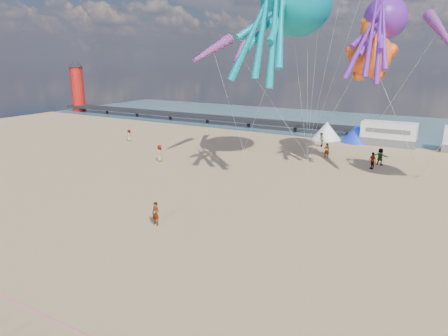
# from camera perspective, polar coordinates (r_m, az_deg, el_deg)

# --- Properties ---
(ground) EXTENTS (120.00, 120.00, 0.00)m
(ground) POSITION_cam_1_polar(r_m,az_deg,el_deg) (22.01, -11.09, -14.51)
(ground) COLOR tan
(ground) RESTS_ON ground
(water) EXTENTS (120.00, 120.00, 0.00)m
(water) POSITION_cam_1_polar(r_m,az_deg,el_deg) (71.16, 19.27, 5.83)
(water) COLOR #385E6C
(water) RESTS_ON ground
(pier) EXTENTS (60.00, 3.00, 0.50)m
(pier) POSITION_cam_1_polar(r_m,az_deg,el_deg) (71.76, -5.15, 7.50)
(pier) COLOR black
(pier) RESTS_ON ground
(lighthouse) EXTENTS (2.60, 2.60, 9.00)m
(lighthouse) POSITION_cam_1_polar(r_m,az_deg,el_deg) (90.36, -20.17, 10.50)
(lighthouse) COLOR #A5140F
(lighthouse) RESTS_ON ground
(motorhome_0) EXTENTS (6.60, 2.50, 3.00)m
(motorhome_0) POSITION_cam_1_polar(r_m,az_deg,el_deg) (55.37, 22.45, 4.54)
(motorhome_0) COLOR silver
(motorhome_0) RESTS_ON ground
(tent_white) EXTENTS (4.00, 4.00, 2.40)m
(tent_white) POSITION_cam_1_polar(r_m,az_deg,el_deg) (56.98, 14.44, 5.20)
(tent_white) COLOR white
(tent_white) RESTS_ON ground
(tent_blue) EXTENTS (4.00, 4.00, 2.40)m
(tent_blue) POSITION_cam_1_polar(r_m,az_deg,el_deg) (56.06, 18.37, 4.74)
(tent_blue) COLOR #1933CC
(tent_blue) RESTS_ON ground
(rope_line) EXTENTS (34.00, 0.03, 0.03)m
(rope_line) POSITION_cam_1_polar(r_m,az_deg,el_deg) (19.18, -21.52, -20.30)
(rope_line) COLOR #F2338C
(rope_line) RESTS_ON ground
(standing_person) EXTENTS (0.62, 0.43, 1.61)m
(standing_person) POSITION_cam_1_polar(r_m,az_deg,el_deg) (27.29, -9.74, -6.45)
(standing_person) COLOR tan
(standing_person) RESTS_ON ground
(beachgoer_0) EXTENTS (0.62, 0.44, 1.59)m
(beachgoer_0) POSITION_cam_1_polar(r_m,az_deg,el_deg) (55.35, -13.40, 4.55)
(beachgoer_0) COLOR #7F6659
(beachgoer_0) RESTS_ON ground
(beachgoer_1) EXTENTS (0.70, 0.95, 1.78)m
(beachgoer_1) POSITION_cam_1_polar(r_m,az_deg,el_deg) (52.02, 13.67, 3.95)
(beachgoer_1) COLOR #7F6659
(beachgoer_1) RESTS_ON ground
(beachgoer_3) EXTENTS (1.26, 1.24, 1.74)m
(beachgoer_3) POSITION_cam_1_polar(r_m,az_deg,el_deg) (43.00, 20.44, 1.01)
(beachgoer_3) COLOR #7F6659
(beachgoer_3) RESTS_ON ground
(beachgoer_4) EXTENTS (1.15, 0.73, 1.81)m
(beachgoer_4) POSITION_cam_1_polar(r_m,az_deg,el_deg) (44.85, 21.43, 1.53)
(beachgoer_4) COLOR #7F6659
(beachgoer_4) RESTS_ON ground
(beachgoer_5) EXTENTS (1.63, 1.25, 1.72)m
(beachgoer_5) POSITION_cam_1_polar(r_m,az_deg,el_deg) (46.14, 14.45, 2.43)
(beachgoer_5) COLOR #7F6659
(beachgoer_5) RESTS_ON ground
(beachgoer_6) EXTENTS (0.78, 0.75, 1.79)m
(beachgoer_6) POSITION_cam_1_polar(r_m,az_deg,el_deg) (43.85, -9.18, 2.10)
(beachgoer_6) COLOR #7F6659
(beachgoer_6) RESTS_ON ground
(sandbag_a) EXTENTS (0.50, 0.35, 0.22)m
(sandbag_a) POSITION_cam_1_polar(r_m,az_deg,el_deg) (47.95, 2.81, 2.47)
(sandbag_a) COLOR gray
(sandbag_a) RESTS_ON ground
(sandbag_b) EXTENTS (0.50, 0.35, 0.22)m
(sandbag_b) POSITION_cam_1_polar(r_m,az_deg,el_deg) (44.32, 11.71, 1.07)
(sandbag_b) COLOR gray
(sandbag_b) RESTS_ON ground
(sandbag_c) EXTENTS (0.50, 0.35, 0.22)m
(sandbag_c) POSITION_cam_1_polar(r_m,az_deg,el_deg) (41.80, 26.26, -1.11)
(sandbag_c) COLOR gray
(sandbag_c) RESTS_ON ground
(sandbag_d) EXTENTS (0.50, 0.35, 0.22)m
(sandbag_d) POSITION_cam_1_polar(r_m,az_deg,el_deg) (45.14, 17.82, 0.90)
(sandbag_d) COLOR gray
(sandbag_d) RESTS_ON ground
(sandbag_e) EXTENTS (0.50, 0.35, 0.22)m
(sandbag_e) POSITION_cam_1_polar(r_m,az_deg,el_deg) (46.48, 11.76, 1.74)
(sandbag_e) COLOR gray
(sandbag_e) RESTS_ON ground
(kite_octopus_teal) EXTENTS (7.40, 11.94, 12.68)m
(kite_octopus_teal) POSITION_cam_1_polar(r_m,az_deg,el_deg) (39.64, 10.40, 22.32)
(kite_octopus_teal) COLOR #008391
(kite_octopus_purple) EXTENTS (4.86, 9.37, 10.27)m
(kite_octopus_purple) POSITION_cam_1_polar(r_m,az_deg,el_deg) (43.37, 22.11, 19.23)
(kite_octopus_purple) COLOR #5E1D98
(kite_teddy_orange) EXTENTS (6.27, 6.11, 6.89)m
(kite_teddy_orange) POSITION_cam_1_polar(r_m,az_deg,el_deg) (41.16, 20.19, 14.86)
(kite_teddy_orange) COLOR #EA4E14
(windsock_left) EXTENTS (1.59, 6.49, 6.42)m
(windsock_left) POSITION_cam_1_polar(r_m,az_deg,el_deg) (42.06, -1.62, 16.59)
(windsock_left) COLOR red
(windsock_mid) EXTENTS (3.20, 6.09, 6.15)m
(windsock_mid) POSITION_cam_1_polar(r_m,az_deg,el_deg) (36.46, 28.43, 17.00)
(windsock_mid) COLOR red
(windsock_right) EXTENTS (1.88, 4.91, 4.83)m
(windsock_right) POSITION_cam_1_polar(r_m,az_deg,el_deg) (45.31, 2.21, 15.97)
(windsock_right) COLOR red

